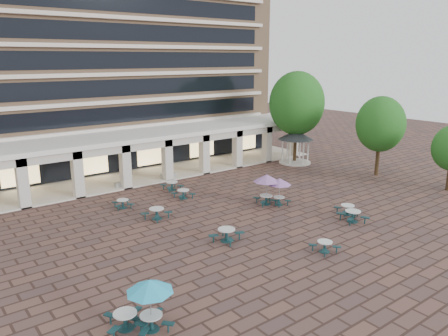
{
  "coord_description": "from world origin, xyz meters",
  "views": [
    {
      "loc": [
        -17.77,
        -22.28,
        11.26
      ],
      "look_at": [
        1.59,
        3.0,
        3.17
      ],
      "focal_mm": 35.0,
      "sensor_mm": 36.0,
      "label": 1
    }
  ],
  "objects_px": {
    "picnic_table_3": "(348,209)",
    "planter_right": "(168,173)",
    "picnic_table_0": "(125,319)",
    "picnic_table_2": "(325,246)",
    "gazebo": "(296,139)",
    "planter_left": "(123,182)"
  },
  "relations": [
    {
      "from": "picnic_table_0",
      "to": "picnic_table_3",
      "type": "bearing_deg",
      "value": 25.32
    },
    {
      "from": "picnic_table_2",
      "to": "planter_left",
      "type": "height_order",
      "value": "planter_left"
    },
    {
      "from": "picnic_table_3",
      "to": "gazebo",
      "type": "bearing_deg",
      "value": 80.77
    },
    {
      "from": "planter_right",
      "to": "picnic_table_3",
      "type": "bearing_deg",
      "value": -71.77
    },
    {
      "from": "picnic_table_0",
      "to": "planter_left",
      "type": "xyz_separation_m",
      "value": [
        8.94,
        19.61,
        -0.01
      ]
    },
    {
      "from": "picnic_table_0",
      "to": "planter_left",
      "type": "height_order",
      "value": "planter_left"
    },
    {
      "from": "picnic_table_0",
      "to": "gazebo",
      "type": "relative_size",
      "value": 0.52
    },
    {
      "from": "picnic_table_2",
      "to": "planter_right",
      "type": "distance_m",
      "value": 19.8
    },
    {
      "from": "picnic_table_2",
      "to": "gazebo",
      "type": "xyz_separation_m",
      "value": [
        15.17,
        16.87,
        2.31
      ]
    },
    {
      "from": "picnic_table_0",
      "to": "picnic_table_3",
      "type": "distance_m",
      "value": 19.3
    },
    {
      "from": "picnic_table_2",
      "to": "planter_left",
      "type": "distance_m",
      "value": 20.14
    },
    {
      "from": "picnic_table_3",
      "to": "planter_left",
      "type": "relative_size",
      "value": 1.34
    },
    {
      "from": "picnic_table_2",
      "to": "picnic_table_3",
      "type": "bearing_deg",
      "value": 30.27
    },
    {
      "from": "picnic_table_2",
      "to": "picnic_table_3",
      "type": "xyz_separation_m",
      "value": [
        6.35,
        3.18,
        0.04
      ]
    },
    {
      "from": "gazebo",
      "to": "picnic_table_3",
      "type": "bearing_deg",
      "value": -122.77
    },
    {
      "from": "picnic_table_0",
      "to": "picnic_table_2",
      "type": "relative_size",
      "value": 1.27
    },
    {
      "from": "picnic_table_3",
      "to": "planter_right",
      "type": "height_order",
      "value": "planter_right"
    },
    {
      "from": "picnic_table_3",
      "to": "gazebo",
      "type": "height_order",
      "value": "gazebo"
    },
    {
      "from": "picnic_table_0",
      "to": "gazebo",
      "type": "bearing_deg",
      "value": 47.28
    },
    {
      "from": "gazebo",
      "to": "planter_right",
      "type": "relative_size",
      "value": 2.57
    },
    {
      "from": "picnic_table_0",
      "to": "picnic_table_2",
      "type": "height_order",
      "value": "picnic_table_0"
    },
    {
      "from": "picnic_table_0",
      "to": "planter_right",
      "type": "xyz_separation_m",
      "value": [
        13.6,
        19.61,
        0.08
      ]
    }
  ]
}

